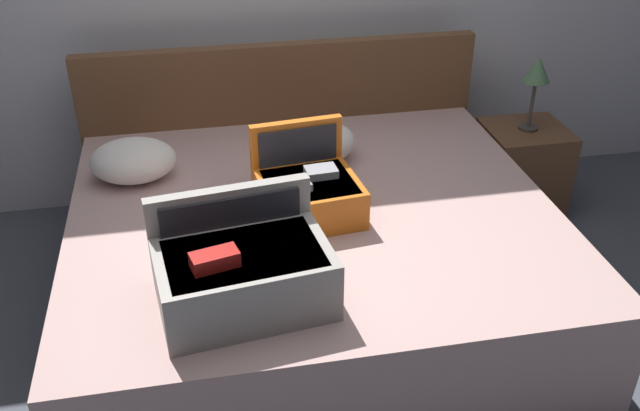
# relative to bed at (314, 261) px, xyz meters

# --- Properties ---
(ground_plane) EXTENTS (12.00, 12.00, 0.00)m
(ground_plane) POSITION_rel_bed_xyz_m (0.00, -0.40, -0.28)
(ground_plane) COLOR #4C515B
(bed) EXTENTS (2.08, 1.85, 0.55)m
(bed) POSITION_rel_bed_xyz_m (0.00, 0.00, 0.00)
(bed) COLOR #BC9993
(bed) RESTS_ON ground
(headboard) EXTENTS (2.12, 0.08, 0.97)m
(headboard) POSITION_rel_bed_xyz_m (0.00, 0.97, 0.21)
(headboard) COLOR brown
(headboard) RESTS_ON ground
(hard_case_large) EXTENTS (0.64, 0.48, 0.37)m
(hard_case_large) POSITION_rel_bed_xyz_m (-0.36, -0.57, 0.41)
(hard_case_large) COLOR gray
(hard_case_large) RESTS_ON bed
(hard_case_medium) EXTENTS (0.45, 0.44, 0.36)m
(hard_case_medium) POSITION_rel_bed_xyz_m (-0.03, -0.02, 0.38)
(hard_case_medium) COLOR #D16619
(hard_case_medium) RESTS_ON bed
(pillow_near_headboard) EXTENTS (0.40, 0.31, 0.20)m
(pillow_near_headboard) POSITION_rel_bed_xyz_m (-0.76, 0.42, 0.37)
(pillow_near_headboard) COLOR white
(pillow_near_headboard) RESTS_ON bed
(pillow_center_head) EXTENTS (0.42, 0.36, 0.20)m
(pillow_center_head) POSITION_rel_bed_xyz_m (0.09, 0.44, 0.37)
(pillow_center_head) COLOR white
(pillow_center_head) RESTS_ON bed
(nightstand) EXTENTS (0.44, 0.40, 0.51)m
(nightstand) POSITION_rel_bed_xyz_m (1.32, 0.68, -0.02)
(nightstand) COLOR brown
(nightstand) RESTS_ON ground
(table_lamp) EXTENTS (0.14, 0.14, 0.41)m
(table_lamp) POSITION_rel_bed_xyz_m (1.32, 0.68, 0.55)
(table_lamp) COLOR #3F3833
(table_lamp) RESTS_ON nightstand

